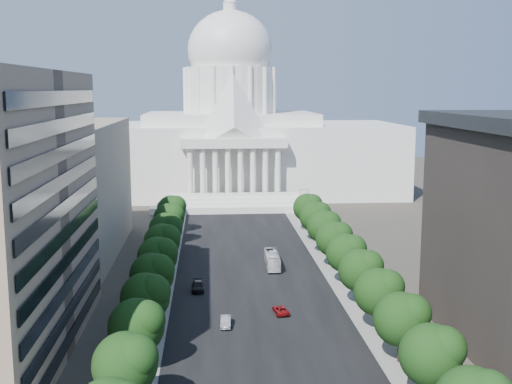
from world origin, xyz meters
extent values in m
cube|color=black|center=(0.00, 90.00, 0.00)|extent=(30.00, 260.00, 0.01)
cube|color=gray|center=(-19.00, 90.00, 0.00)|extent=(8.00, 260.00, 0.02)
cube|color=gray|center=(19.00, 90.00, 0.00)|extent=(8.00, 260.00, 0.02)
cube|color=white|center=(0.00, 185.00, 12.50)|extent=(120.00, 50.00, 25.00)
cube|color=white|center=(0.00, 185.00, 27.00)|extent=(60.00, 40.00, 4.00)
cube|color=white|center=(0.00, 158.00, 20.50)|extent=(34.00, 8.00, 3.00)
cylinder|color=white|center=(0.00, 185.00, 37.00)|extent=(32.00, 32.00, 16.00)
ellipsoid|color=white|center=(0.00, 185.00, 51.00)|extent=(30.00, 30.00, 27.60)
cylinder|color=white|center=(0.00, 185.00, 64.00)|extent=(4.80, 4.80, 7.00)
cube|color=gray|center=(-48.00, 100.00, 15.00)|extent=(38.00, 52.00, 30.00)
sphere|color=black|center=(-18.00, 24.00, 6.17)|extent=(7.60, 7.60, 7.60)
sphere|color=black|center=(-16.67, 23.24, 7.31)|extent=(5.32, 5.32, 5.32)
cylinder|color=#33261C|center=(-18.00, 36.00, 1.47)|extent=(0.56, 0.56, 2.94)
sphere|color=black|center=(-18.00, 36.00, 6.17)|extent=(7.60, 7.60, 7.60)
sphere|color=black|center=(-16.67, 35.24, 7.31)|extent=(5.32, 5.32, 5.32)
cylinder|color=#33261C|center=(-18.00, 48.00, 1.47)|extent=(0.56, 0.56, 2.94)
sphere|color=black|center=(-18.00, 48.00, 6.17)|extent=(7.60, 7.60, 7.60)
sphere|color=black|center=(-16.67, 47.24, 7.31)|extent=(5.32, 5.32, 5.32)
cylinder|color=#33261C|center=(-18.00, 60.00, 1.47)|extent=(0.56, 0.56, 2.94)
sphere|color=black|center=(-18.00, 60.00, 6.17)|extent=(7.60, 7.60, 7.60)
sphere|color=black|center=(-16.67, 59.24, 7.31)|extent=(5.32, 5.32, 5.32)
cylinder|color=#33261C|center=(-18.00, 72.00, 1.47)|extent=(0.56, 0.56, 2.94)
sphere|color=black|center=(-18.00, 72.00, 6.17)|extent=(7.60, 7.60, 7.60)
sphere|color=black|center=(-16.67, 71.24, 7.31)|extent=(5.32, 5.32, 5.32)
cylinder|color=#33261C|center=(-18.00, 84.00, 1.47)|extent=(0.56, 0.56, 2.94)
sphere|color=black|center=(-18.00, 84.00, 6.17)|extent=(7.60, 7.60, 7.60)
sphere|color=black|center=(-16.67, 83.24, 7.31)|extent=(5.32, 5.32, 5.32)
cylinder|color=#33261C|center=(-18.00, 96.00, 1.47)|extent=(0.56, 0.56, 2.94)
sphere|color=black|center=(-18.00, 96.00, 6.17)|extent=(7.60, 7.60, 7.60)
sphere|color=black|center=(-16.67, 95.24, 7.31)|extent=(5.32, 5.32, 5.32)
cylinder|color=#33261C|center=(-18.00, 108.00, 1.47)|extent=(0.56, 0.56, 2.94)
sphere|color=black|center=(-18.00, 108.00, 6.17)|extent=(7.60, 7.60, 7.60)
sphere|color=black|center=(-16.67, 107.24, 7.31)|extent=(5.32, 5.32, 5.32)
cylinder|color=#33261C|center=(-18.00, 120.00, 1.47)|extent=(0.56, 0.56, 2.94)
sphere|color=black|center=(-18.00, 120.00, 6.17)|extent=(7.60, 7.60, 7.60)
sphere|color=black|center=(-16.67, 119.24, 7.31)|extent=(5.32, 5.32, 5.32)
sphere|color=black|center=(18.00, 24.00, 6.17)|extent=(7.60, 7.60, 7.60)
sphere|color=black|center=(19.33, 23.24, 7.31)|extent=(5.32, 5.32, 5.32)
cylinder|color=#33261C|center=(18.00, 36.00, 1.47)|extent=(0.56, 0.56, 2.94)
sphere|color=black|center=(18.00, 36.00, 6.17)|extent=(7.60, 7.60, 7.60)
sphere|color=black|center=(19.33, 35.24, 7.31)|extent=(5.32, 5.32, 5.32)
cylinder|color=#33261C|center=(18.00, 48.00, 1.47)|extent=(0.56, 0.56, 2.94)
sphere|color=black|center=(18.00, 48.00, 6.17)|extent=(7.60, 7.60, 7.60)
sphere|color=black|center=(19.33, 47.24, 7.31)|extent=(5.32, 5.32, 5.32)
cylinder|color=#33261C|center=(18.00, 60.00, 1.47)|extent=(0.56, 0.56, 2.94)
sphere|color=black|center=(18.00, 60.00, 6.17)|extent=(7.60, 7.60, 7.60)
sphere|color=black|center=(19.33, 59.24, 7.31)|extent=(5.32, 5.32, 5.32)
cylinder|color=#33261C|center=(18.00, 72.00, 1.47)|extent=(0.56, 0.56, 2.94)
sphere|color=black|center=(18.00, 72.00, 6.17)|extent=(7.60, 7.60, 7.60)
sphere|color=black|center=(19.33, 71.24, 7.31)|extent=(5.32, 5.32, 5.32)
cylinder|color=#33261C|center=(18.00, 84.00, 1.47)|extent=(0.56, 0.56, 2.94)
sphere|color=black|center=(18.00, 84.00, 6.17)|extent=(7.60, 7.60, 7.60)
sphere|color=black|center=(19.33, 83.24, 7.31)|extent=(5.32, 5.32, 5.32)
cylinder|color=#33261C|center=(18.00, 96.00, 1.47)|extent=(0.56, 0.56, 2.94)
sphere|color=black|center=(18.00, 96.00, 6.17)|extent=(7.60, 7.60, 7.60)
sphere|color=black|center=(19.33, 95.24, 7.31)|extent=(5.32, 5.32, 5.32)
cylinder|color=#33261C|center=(18.00, 108.00, 1.47)|extent=(0.56, 0.56, 2.94)
sphere|color=black|center=(18.00, 108.00, 6.17)|extent=(7.60, 7.60, 7.60)
sphere|color=black|center=(19.33, 107.24, 7.31)|extent=(5.32, 5.32, 5.32)
cylinder|color=#33261C|center=(18.00, 120.00, 1.47)|extent=(0.56, 0.56, 2.94)
sphere|color=black|center=(18.00, 120.00, 6.17)|extent=(7.60, 7.60, 7.60)
sphere|color=black|center=(19.33, 119.24, 7.31)|extent=(5.32, 5.32, 5.32)
cylinder|color=gray|center=(20.50, 35.00, 4.50)|extent=(0.18, 0.18, 9.00)
cylinder|color=gray|center=(19.30, 35.00, 8.80)|extent=(2.40, 0.14, 0.14)
sphere|color=gray|center=(18.20, 35.00, 8.70)|extent=(0.44, 0.44, 0.44)
cylinder|color=gray|center=(20.50, 60.00, 4.50)|extent=(0.18, 0.18, 9.00)
cylinder|color=gray|center=(19.30, 60.00, 8.80)|extent=(2.40, 0.14, 0.14)
sphere|color=gray|center=(18.20, 60.00, 8.70)|extent=(0.44, 0.44, 0.44)
cylinder|color=gray|center=(20.50, 85.00, 4.50)|extent=(0.18, 0.18, 9.00)
cylinder|color=gray|center=(19.30, 85.00, 8.80)|extent=(2.40, 0.14, 0.14)
sphere|color=gray|center=(18.20, 85.00, 8.70)|extent=(0.44, 0.44, 0.44)
cylinder|color=gray|center=(20.50, 110.00, 4.50)|extent=(0.18, 0.18, 9.00)
cylinder|color=gray|center=(19.30, 110.00, 8.80)|extent=(2.40, 0.14, 0.14)
sphere|color=gray|center=(18.20, 110.00, 8.70)|extent=(0.44, 0.44, 0.44)
cylinder|color=gray|center=(20.50, 135.00, 4.50)|extent=(0.18, 0.18, 9.00)
cylinder|color=gray|center=(19.30, 135.00, 8.80)|extent=(2.40, 0.14, 0.14)
sphere|color=gray|center=(18.20, 135.00, 8.70)|extent=(0.44, 0.44, 0.44)
imported|color=#A9ACB0|center=(-5.69, 51.23, 0.76)|extent=(1.78, 4.67, 1.52)
imported|color=maroon|center=(3.73, 56.35, 0.65)|extent=(2.70, 4.89, 1.30)
imported|color=black|center=(-10.42, 69.96, 0.82)|extent=(2.42, 5.68, 1.63)
imported|color=silver|center=(5.16, 84.91, 1.60)|extent=(2.90, 11.50, 3.19)
camera|label=1|loc=(-8.12, -46.50, 37.49)|focal=45.00mm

